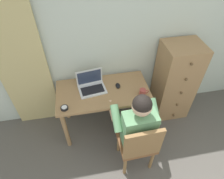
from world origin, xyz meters
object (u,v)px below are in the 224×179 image
at_px(desk_clock, 64,108).
at_px(coffee_mug, 143,92).
at_px(person_seated, 135,122).
at_px(computer_mouse, 118,86).
at_px(chair, 138,144).
at_px(laptop, 91,85).
at_px(desk, 103,97).
at_px(dresser, 174,82).

distance_m(desk_clock, coffee_mug, 0.97).
bearing_deg(person_seated, computer_mouse, 98.96).
distance_m(chair, person_seated, 0.26).
bearing_deg(laptop, computer_mouse, -5.37).
relative_size(desk, dresser, 0.98).
xyz_separation_m(desk, coffee_mug, (0.48, -0.17, 0.16)).
bearing_deg(chair, laptop, 119.63).
height_order(person_seated, coffee_mug, person_seated).
bearing_deg(desk_clock, coffee_mug, 2.83).
relative_size(desk, desk_clock, 13.25).
height_order(desk, dresser, dresser).
height_order(dresser, computer_mouse, dresser).
height_order(chair, desk_clock, chair).
bearing_deg(computer_mouse, person_seated, -78.03).
relative_size(dresser, laptop, 3.27).
distance_m(person_seated, desk_clock, 0.84).
height_order(person_seated, desk_clock, person_seated).
xyz_separation_m(chair, desk_clock, (-0.78, 0.47, 0.26)).
height_order(desk, computer_mouse, computer_mouse).
xyz_separation_m(person_seated, coffee_mug, (0.18, 0.34, 0.11)).
relative_size(person_seated, laptop, 3.18).
bearing_deg(desk_clock, dresser, 11.78).
distance_m(desk, desk_clock, 0.55).
relative_size(person_seated, computer_mouse, 11.82).
distance_m(dresser, laptop, 1.20).
relative_size(chair, computer_mouse, 8.64).
bearing_deg(desk, dresser, 5.72).
bearing_deg(desk_clock, chair, -31.01).
distance_m(person_seated, coffee_mug, 0.40).
relative_size(person_seated, coffee_mug, 9.85).
bearing_deg(desk, laptop, 151.08).
height_order(dresser, coffee_mug, dresser).
relative_size(desk, coffee_mug, 9.94).
relative_size(desk_clock, coffee_mug, 0.75).
bearing_deg(laptop, desk_clock, -140.20).
distance_m(desk, chair, 0.76).
bearing_deg(laptop, chair, -60.37).
relative_size(laptop, desk_clock, 4.13).
bearing_deg(desk_clock, person_seated, -20.40).
bearing_deg(desk, person_seated, -60.03).
distance_m(dresser, computer_mouse, 0.86).
xyz_separation_m(laptop, coffee_mug, (0.61, -0.24, -0.00)).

